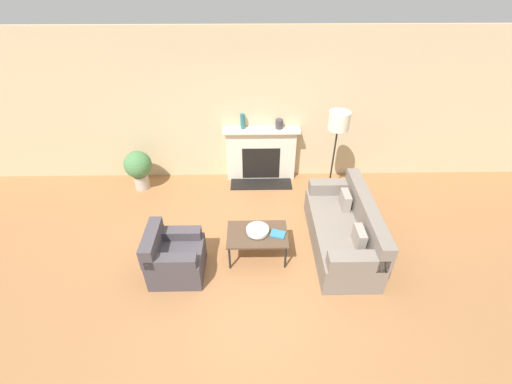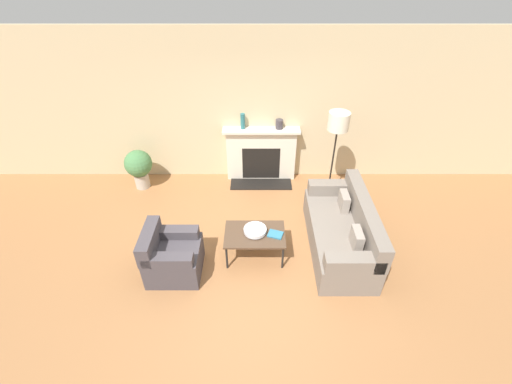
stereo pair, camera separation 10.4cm
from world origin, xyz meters
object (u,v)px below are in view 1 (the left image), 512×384
(armchair_near, at_px, (174,257))
(book, at_px, (278,234))
(coffee_table, at_px, (257,235))
(floor_lamp, at_px, (338,130))
(couch, at_px, (344,230))
(mantel_vase_center_left, at_px, (279,124))
(mantel_vase_left, at_px, (243,121))
(bowl, at_px, (258,230))
(fireplace, at_px, (261,155))
(potted_plant, at_px, (138,167))

(armchair_near, distance_m, book, 1.55)
(coffee_table, relative_size, book, 3.55)
(book, bearing_deg, floor_lamp, 73.45)
(couch, xyz_separation_m, floor_lamp, (0.03, 1.35, 1.07))
(armchair_near, xyz_separation_m, mantel_vase_center_left, (1.67, 2.54, 0.88))
(mantel_vase_left, bearing_deg, bowl, -83.84)
(fireplace, relative_size, potted_plant, 1.86)
(potted_plant, bearing_deg, coffee_table, -39.74)
(bowl, bearing_deg, potted_plant, 140.68)
(potted_plant, bearing_deg, floor_lamp, -5.29)
(couch, relative_size, bowl, 5.62)
(bowl, distance_m, floor_lamp, 2.24)
(floor_lamp, xyz_separation_m, potted_plant, (-3.65, 0.34, -0.91))
(armchair_near, xyz_separation_m, coffee_table, (1.21, 0.32, 0.11))
(armchair_near, height_order, coffee_table, armchair_near)
(book, xyz_separation_m, mantel_vase_center_left, (0.15, 2.25, 0.73))
(couch, distance_m, coffee_table, 1.39)
(armchair_near, xyz_separation_m, bowl, (1.21, 0.34, 0.19))
(mantel_vase_center_left, relative_size, potted_plant, 0.22)
(mantel_vase_center_left, bearing_deg, mantel_vase_left, 180.00)
(floor_lamp, bearing_deg, potted_plant, 174.71)
(fireplace, bearing_deg, mantel_vase_left, 177.61)
(fireplace, distance_m, potted_plant, 2.39)
(couch, height_order, coffee_table, couch)
(armchair_near, xyz_separation_m, mantel_vase_left, (0.98, 2.54, 0.94))
(mantel_vase_left, bearing_deg, book, -76.54)
(bowl, bearing_deg, mantel_vase_left, 96.16)
(book, height_order, floor_lamp, floor_lamp)
(book, relative_size, potted_plant, 0.32)
(book, bearing_deg, fireplace, 113.12)
(couch, height_order, mantel_vase_center_left, mantel_vase_center_left)
(armchair_near, bearing_deg, couch, -78.98)
(armchair_near, distance_m, floor_lamp, 3.38)
(floor_lamp, xyz_separation_m, mantel_vase_center_left, (-0.94, 0.69, -0.21))
(couch, relative_size, mantel_vase_center_left, 10.77)
(floor_lamp, xyz_separation_m, mantel_vase_left, (-1.63, 0.69, -0.14))
(fireplace, xyz_separation_m, mantel_vase_center_left, (0.34, 0.01, 0.66))
(armchair_near, distance_m, mantel_vase_center_left, 3.17)
(book, bearing_deg, coffee_table, -167.20)
(floor_lamp, height_order, mantel_vase_center_left, floor_lamp)
(coffee_table, height_order, book, book)
(couch, relative_size, book, 7.55)
(fireplace, bearing_deg, book, -85.25)
(coffee_table, relative_size, floor_lamp, 0.53)
(floor_lamp, bearing_deg, coffee_table, -132.35)
(coffee_table, bearing_deg, bowl, 77.57)
(fireplace, height_order, bowl, fireplace)
(armchair_near, relative_size, mantel_vase_left, 2.59)
(fireplace, bearing_deg, coffee_table, -93.12)
(mantel_vase_center_left, bearing_deg, armchair_near, -123.27)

